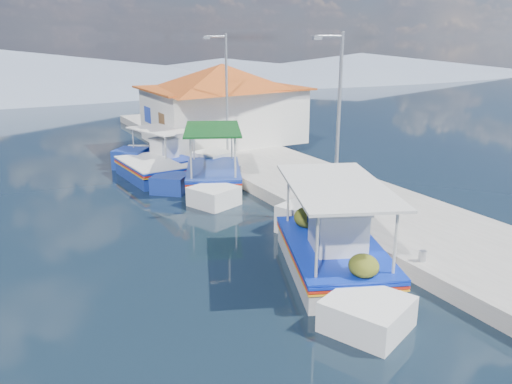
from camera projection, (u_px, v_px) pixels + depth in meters
name	position (u px, v px, depth m)	size (l,w,h in m)	color
ground	(247.00, 265.00, 14.87)	(160.00, 160.00, 0.00)	black
quay	(303.00, 182.00, 22.54)	(5.00, 44.00, 0.50)	#ADA9A2
bollards	(270.00, 183.00, 20.84)	(0.20, 17.20, 0.30)	#A5A8AD
main_caique	(331.00, 252.00, 14.41)	(4.52, 7.93, 2.81)	white
caique_green_canopy	(212.00, 177.00, 22.67)	(4.21, 7.04, 2.87)	white
caique_blue_hull	(149.00, 171.00, 23.90)	(2.37, 6.96, 1.24)	navy
caique_far	(162.00, 160.00, 25.73)	(2.90, 6.08, 2.20)	white
harbor_building	(222.00, 102.00, 29.53)	(10.49, 10.49, 4.40)	white
lamp_post_near	(337.00, 113.00, 17.50)	(1.21, 0.14, 6.00)	#A5A8AD
lamp_post_far	(225.00, 90.00, 25.08)	(1.21, 0.14, 6.00)	#A5A8AD
mountain_ridge	(88.00, 73.00, 64.47)	(171.40, 96.00, 5.50)	slate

